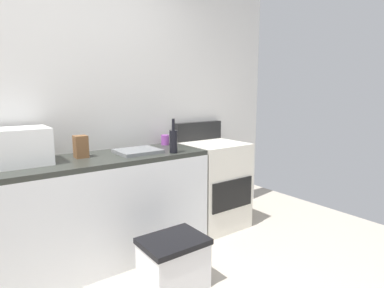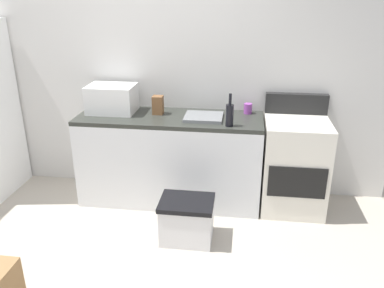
{
  "view_description": "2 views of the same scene",
  "coord_description": "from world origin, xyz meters",
  "views": [
    {
      "loc": [
        -0.59,
        -1.29,
        1.42
      ],
      "look_at": [
        0.96,
        0.81,
        1.0
      ],
      "focal_mm": 29.43,
      "sensor_mm": 36.0,
      "label": 1
    },
    {
      "loc": [
        1.0,
        -2.38,
        2.06
      ],
      "look_at": [
        0.57,
        0.82,
        0.77
      ],
      "focal_mm": 36.79,
      "sensor_mm": 36.0,
      "label": 2
    }
  ],
  "objects": [
    {
      "name": "coffee_mug",
      "position": [
        1.05,
        1.4,
        0.95
      ],
      "size": [
        0.08,
        0.08,
        0.1
      ],
      "primitive_type": "cylinder",
      "color": "purple",
      "rests_on": "kitchen_counter"
    },
    {
      "name": "wall_back",
      "position": [
        0.0,
        1.55,
        1.3
      ],
      "size": [
        5.0,
        0.1,
        2.6
      ],
      "primitive_type": "cube",
      "color": "silver",
      "rests_on": "ground_plane"
    },
    {
      "name": "wine_bottle",
      "position": [
        0.89,
        0.99,
        1.01
      ],
      "size": [
        0.07,
        0.07,
        0.3
      ],
      "color": "black",
      "rests_on": "kitchen_counter"
    },
    {
      "name": "microwave",
      "position": [
        -0.29,
        1.27,
        1.04
      ],
      "size": [
        0.46,
        0.34,
        0.27
      ],
      "primitive_type": "cube",
      "color": "white",
      "rests_on": "kitchen_counter"
    },
    {
      "name": "knife_block",
      "position": [
        0.17,
        1.27,
        0.99
      ],
      "size": [
        0.1,
        0.1,
        0.18
      ],
      "primitive_type": "cube",
      "color": "brown",
      "rests_on": "kitchen_counter"
    },
    {
      "name": "sink_basin",
      "position": [
        0.63,
        1.18,
        0.92
      ],
      "size": [
        0.36,
        0.32,
        0.03
      ],
      "primitive_type": "cube",
      "color": "slate",
      "rests_on": "kitchen_counter"
    },
    {
      "name": "ground_plane",
      "position": [
        0.0,
        0.0,
        0.0
      ],
      "size": [
        6.0,
        6.0,
        0.0
      ],
      "primitive_type": "plane",
      "color": "#B2A899"
    },
    {
      "name": "kitchen_counter",
      "position": [
        0.3,
        1.2,
        0.45
      ],
      "size": [
        1.8,
        0.6,
        0.9
      ],
      "color": "silver",
      "rests_on": "ground_plane"
    },
    {
      "name": "storage_bin",
      "position": [
        0.57,
        0.51,
        0.19
      ],
      "size": [
        0.46,
        0.36,
        0.38
      ],
      "color": "silver",
      "rests_on": "ground_plane"
    },
    {
      "name": "stove_oven",
      "position": [
        1.52,
        1.21,
        0.47
      ],
      "size": [
        0.6,
        0.61,
        1.1
      ],
      "color": "silver",
      "rests_on": "ground_plane"
    }
  ]
}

